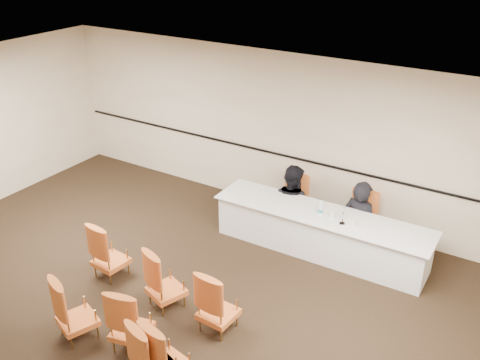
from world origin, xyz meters
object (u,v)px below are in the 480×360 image
at_px(aud_chair_front_right, 218,300).
at_px(panelist_second, 291,206).
at_px(water_bottle, 321,208).
at_px(aud_chair_front_mid, 166,278).
at_px(coffee_cup, 354,222).
at_px(aud_chair_back_left, 76,307).
at_px(panelist_main_chair, 360,220).
at_px(aud_chair_extra, 154,354).
at_px(panel_table, 320,233).
at_px(aud_chair_back_right, 167,353).
at_px(aud_chair_back_mid, 131,317).
at_px(panelist_second_chair, 292,202).
at_px(aud_chair_front_left, 110,249).
at_px(drinking_glass, 332,214).
at_px(microphone, 343,217).
at_px(panelist_main, 359,228).

bearing_deg(aud_chair_front_right, panelist_second, 101.10).
xyz_separation_m(water_bottle, aud_chair_front_mid, (-1.28, -2.40, -0.38)).
bearing_deg(coffee_cup, aud_chair_front_mid, -128.32).
bearing_deg(aud_chair_back_left, aud_chair_front_mid, 82.59).
relative_size(panelist_main_chair, aud_chair_extra, 1.00).
xyz_separation_m(water_bottle, aud_chair_front_right, (-0.38, -2.41, -0.38)).
bearing_deg(aud_chair_extra, panel_table, 100.42).
relative_size(aud_chair_front_right, aud_chair_back_right, 1.00).
xyz_separation_m(coffee_cup, aud_chair_back_right, (-0.93, -3.48, -0.31)).
xyz_separation_m(panelist_main_chair, aud_chair_back_right, (-0.82, -4.12, 0.00)).
relative_size(aud_chair_front_mid, aud_chair_back_mid, 1.00).
distance_m(panel_table, aud_chair_front_right, 2.49).
distance_m(panelist_second_chair, aud_chair_back_mid, 3.87).
bearing_deg(aud_chair_front_mid, aud_chair_front_left, -165.90).
bearing_deg(water_bottle, coffee_cup, -4.23).
xyz_separation_m(aud_chair_front_right, aud_chair_back_left, (-1.50, -1.09, 0.00)).
bearing_deg(panel_table, aud_chair_back_mid, -109.73).
bearing_deg(aud_chair_front_mid, drinking_glass, 78.47).
height_order(panelist_second, microphone, panelist_second).
xyz_separation_m(panel_table, aud_chair_front_mid, (-1.28, -2.44, 0.11)).
distance_m(panelist_main, drinking_glass, 0.79).
xyz_separation_m(panelist_main_chair, panelist_second, (-1.27, -0.02, -0.10)).
bearing_deg(aud_chair_back_mid, aud_chair_front_right, 35.33).
height_order(microphone, aud_chair_extra, microphone).
bearing_deg(aud_chair_front_mid, water_bottle, 81.58).
height_order(aud_chair_front_mid, aud_chair_back_right, same).
height_order(panelist_main, aud_chair_back_left, panelist_main).
bearing_deg(drinking_glass, aud_chair_back_mid, -111.90).
distance_m(panelist_second_chair, aud_chair_back_left, 4.23).
distance_m(panelist_second_chair, aud_chair_front_right, 3.02).
height_order(panelist_second_chair, microphone, microphone).
bearing_deg(aud_chair_back_left, microphone, 77.05).
relative_size(panel_table, panelist_main_chair, 3.83).
distance_m(microphone, water_bottle, 0.42).
height_order(water_bottle, aud_chair_back_right, water_bottle).
relative_size(panelist_main, panelist_second_chair, 1.85).
bearing_deg(panelist_second, panelist_main, -167.23).
height_order(panelist_main, aud_chair_back_mid, panelist_main).
bearing_deg(aud_chair_front_left, aud_chair_front_right, 1.64).
bearing_deg(aud_chair_front_mid, aud_chair_front_right, 18.65).
distance_m(water_bottle, aud_chair_back_left, 4.00).
bearing_deg(aud_chair_front_left, panelist_main_chair, 49.66).
relative_size(panel_table, aud_chair_front_mid, 3.83).
bearing_deg(panelist_second_chair, aud_chair_front_left, -121.14).
distance_m(panelist_main, aud_chair_front_left, 4.12).
bearing_deg(panel_table, aud_chair_back_right, -96.46).
height_order(panelist_second_chair, aud_chair_front_left, same).
distance_m(drinking_glass, aud_chair_back_right, 3.60).
bearing_deg(panelist_second, aud_chair_back_mid, 97.00).
xyz_separation_m(panelist_second_chair, aud_chair_extra, (0.34, -4.20, 0.00)).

